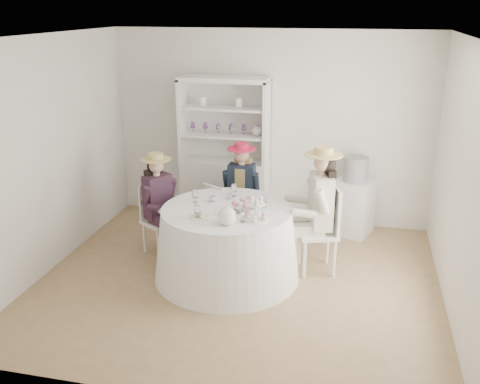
# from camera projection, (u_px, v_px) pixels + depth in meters

# --- Properties ---
(ground) EXTENTS (4.50, 4.50, 0.00)m
(ground) POSITION_uv_depth(u_px,v_px,m) (238.00, 281.00, 6.13)
(ground) COLOR olive
(ground) RESTS_ON ground
(ceiling) EXTENTS (4.50, 4.50, 0.00)m
(ceiling) POSITION_uv_depth(u_px,v_px,m) (238.00, 37.00, 5.23)
(ceiling) COLOR white
(ceiling) RESTS_ON wall_back
(wall_back) EXTENTS (4.50, 0.00, 4.50)m
(wall_back) POSITION_uv_depth(u_px,v_px,m) (270.00, 128.00, 7.52)
(wall_back) COLOR silver
(wall_back) RESTS_ON ground
(wall_front) EXTENTS (4.50, 0.00, 4.50)m
(wall_front) POSITION_uv_depth(u_px,v_px,m) (175.00, 247.00, 3.84)
(wall_front) COLOR silver
(wall_front) RESTS_ON ground
(wall_left) EXTENTS (0.00, 4.50, 4.50)m
(wall_left) POSITION_uv_depth(u_px,v_px,m) (48.00, 156.00, 6.16)
(wall_left) COLOR silver
(wall_left) RESTS_ON ground
(wall_right) EXTENTS (0.00, 4.50, 4.50)m
(wall_right) POSITION_uv_depth(u_px,v_px,m) (462.00, 184.00, 5.21)
(wall_right) COLOR silver
(wall_right) RESTS_ON ground
(tea_table) EXTENTS (1.67, 1.67, 0.84)m
(tea_table) POSITION_uv_depth(u_px,v_px,m) (227.00, 243.00, 6.11)
(tea_table) COLOR white
(tea_table) RESTS_ON ground
(hutch) EXTENTS (1.29, 0.63, 2.08)m
(hutch) POSITION_uv_depth(u_px,v_px,m) (225.00, 172.00, 7.64)
(hutch) COLOR silver
(hutch) RESTS_ON ground
(side_table) EXTENTS (0.62, 0.62, 0.75)m
(side_table) POSITION_uv_depth(u_px,v_px,m) (353.00, 207.00, 7.32)
(side_table) COLOR silver
(side_table) RESTS_ON ground
(hatbox) EXTENTS (0.41, 0.41, 0.33)m
(hatbox) POSITION_uv_depth(u_px,v_px,m) (356.00, 169.00, 7.14)
(hatbox) COLOR black
(hatbox) RESTS_ON side_table
(guest_left) EXTENTS (0.56, 0.52, 1.31)m
(guest_left) POSITION_uv_depth(u_px,v_px,m) (159.00, 198.00, 6.59)
(guest_left) COLOR silver
(guest_left) RESTS_ON ground
(guest_mid) EXTENTS (0.48, 0.50, 1.33)m
(guest_mid) POSITION_uv_depth(u_px,v_px,m) (241.00, 186.00, 6.99)
(guest_mid) COLOR silver
(guest_mid) RESTS_ON ground
(guest_right) EXTENTS (0.62, 0.57, 1.52)m
(guest_right) POSITION_uv_depth(u_px,v_px,m) (319.00, 203.00, 6.09)
(guest_right) COLOR silver
(guest_right) RESTS_ON ground
(spare_chair) EXTENTS (0.49, 0.49, 0.87)m
(spare_chair) POSITION_uv_depth(u_px,v_px,m) (219.00, 214.00, 6.83)
(spare_chair) COLOR silver
(spare_chair) RESTS_ON ground
(teacup_a) EXTENTS (0.10, 0.10, 0.06)m
(teacup_a) POSITION_uv_depth(u_px,v_px,m) (212.00, 199.00, 6.16)
(teacup_a) COLOR white
(teacup_a) RESTS_ON tea_table
(teacup_b) EXTENTS (0.07, 0.07, 0.06)m
(teacup_b) POSITION_uv_depth(u_px,v_px,m) (229.00, 197.00, 6.25)
(teacup_b) COLOR white
(teacup_b) RESTS_ON tea_table
(teacup_c) EXTENTS (0.11, 0.11, 0.07)m
(teacup_c) POSITION_uv_depth(u_px,v_px,m) (249.00, 200.00, 6.11)
(teacup_c) COLOR white
(teacup_c) RESTS_ON tea_table
(flower_bowl) EXTENTS (0.24, 0.24, 0.06)m
(flower_bowl) POSITION_uv_depth(u_px,v_px,m) (245.00, 209.00, 5.87)
(flower_bowl) COLOR white
(flower_bowl) RESTS_ON tea_table
(flower_arrangement) EXTENTS (0.19, 0.19, 0.07)m
(flower_arrangement) POSITION_uv_depth(u_px,v_px,m) (244.00, 205.00, 5.83)
(flower_arrangement) COLOR pink
(flower_arrangement) RESTS_ON tea_table
(table_teapot) EXTENTS (0.27, 0.19, 0.21)m
(table_teapot) POSITION_uv_depth(u_px,v_px,m) (227.00, 216.00, 5.52)
(table_teapot) COLOR white
(table_teapot) RESTS_ON tea_table
(sandwich_plate) EXTENTS (0.23, 0.23, 0.05)m
(sandwich_plate) POSITION_uv_depth(u_px,v_px,m) (201.00, 216.00, 5.72)
(sandwich_plate) COLOR white
(sandwich_plate) RESTS_ON tea_table
(cupcake_stand) EXTENTS (0.27, 0.27, 0.25)m
(cupcake_stand) POSITION_uv_depth(u_px,v_px,m) (256.00, 212.00, 5.63)
(cupcake_stand) COLOR white
(cupcake_stand) RESTS_ON tea_table
(stemware_set) EXTENTS (0.87, 0.84, 0.15)m
(stemware_set) POSITION_uv_depth(u_px,v_px,m) (226.00, 202.00, 5.94)
(stemware_set) COLOR white
(stemware_set) RESTS_ON tea_table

